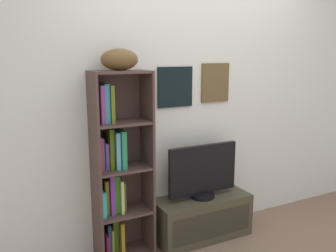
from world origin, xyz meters
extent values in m
cube|color=silver|center=(0.00, 1.13, 1.18)|extent=(4.80, 0.06, 2.36)
cube|color=black|center=(-0.20, 1.09, 1.37)|extent=(0.33, 0.02, 0.35)
cube|color=slate|center=(-0.20, 1.09, 1.37)|extent=(0.28, 0.01, 0.30)
cube|color=brown|center=(0.22, 1.09, 1.39)|extent=(0.29, 0.02, 0.35)
cube|color=gray|center=(0.22, 1.09, 1.39)|extent=(0.24, 0.01, 0.30)
cube|color=#4C3631|center=(-0.96, 0.96, 0.76)|extent=(0.02, 0.28, 1.53)
cube|color=#4C3631|center=(-0.52, 0.96, 0.76)|extent=(0.02, 0.28, 1.53)
cube|color=#4C3631|center=(-0.74, 1.10, 0.76)|extent=(0.46, 0.01, 1.53)
cube|color=#4C3631|center=(-0.74, 0.96, 0.38)|extent=(0.42, 0.27, 0.02)
cube|color=#4C3631|center=(-0.74, 0.96, 0.75)|extent=(0.42, 0.27, 0.02)
cube|color=#4C3631|center=(-0.74, 0.96, 1.13)|extent=(0.42, 0.27, 0.02)
cube|color=#4C3631|center=(-0.74, 0.96, 1.52)|extent=(0.42, 0.27, 0.02)
cube|color=#4D185C|center=(-0.93, 1.01, 0.13)|extent=(0.02, 0.16, 0.23)
cube|color=#671B43|center=(-0.91, 0.98, 0.13)|extent=(0.03, 0.22, 0.21)
cube|color=navy|center=(-0.88, 1.00, 0.16)|extent=(0.02, 0.18, 0.28)
cube|color=olive|center=(-0.85, 1.00, 0.14)|extent=(0.02, 0.18, 0.24)
cube|color=#394E14|center=(-0.82, 1.01, 0.18)|extent=(0.04, 0.15, 0.31)
cube|color=#A78122|center=(-0.77, 0.99, 0.16)|extent=(0.03, 0.19, 0.28)
cube|color=#36C6C2|center=(-0.93, 0.99, 0.49)|extent=(0.04, 0.21, 0.21)
cube|color=brown|center=(-0.88, 1.01, 0.53)|extent=(0.03, 0.17, 0.28)
cube|color=#6E328E|center=(-0.85, 1.00, 0.55)|extent=(0.03, 0.19, 0.32)
cube|color=#34751E|center=(-0.80, 1.01, 0.55)|extent=(0.04, 0.17, 0.31)
cube|color=#BBC86F|center=(-0.77, 0.99, 0.53)|extent=(0.02, 0.20, 0.27)
cube|color=#49542D|center=(-0.74, 1.01, 0.51)|extent=(0.02, 0.17, 0.24)
cube|color=#B62431|center=(-0.93, 0.99, 0.90)|extent=(0.03, 0.20, 0.27)
cube|color=#4D4272|center=(-0.90, 1.01, 0.89)|extent=(0.02, 0.16, 0.26)
cube|color=#503E78|center=(-0.87, 1.01, 0.87)|extent=(0.03, 0.16, 0.21)
cube|color=#435B12|center=(-0.83, 1.00, 0.92)|extent=(0.04, 0.18, 0.32)
cube|color=#59A0C1|center=(-0.79, 0.99, 0.91)|extent=(0.03, 0.20, 0.30)
cube|color=#288358|center=(-0.75, 0.98, 0.92)|extent=(0.04, 0.22, 0.31)
cube|color=maroon|center=(-0.93, 1.01, 1.24)|extent=(0.02, 0.16, 0.20)
cube|color=#803A84|center=(-0.90, 0.99, 1.28)|extent=(0.03, 0.20, 0.29)
cube|color=teal|center=(-0.87, 0.99, 1.28)|extent=(0.04, 0.20, 0.30)
cube|color=#576520|center=(-0.83, 0.98, 1.28)|extent=(0.03, 0.21, 0.29)
ellipsoid|color=brown|center=(-0.74, 0.96, 1.61)|extent=(0.30, 0.18, 0.16)
cube|color=#423A2B|center=(-0.01, 0.92, 0.19)|extent=(0.88, 0.36, 0.39)
cube|color=#302A1F|center=(-0.01, 0.75, 0.19)|extent=(0.79, 0.01, 0.25)
cylinder|color=black|center=(-0.01, 0.92, 0.41)|extent=(0.22, 0.22, 0.04)
cube|color=black|center=(-0.01, 0.92, 0.65)|extent=(0.67, 0.04, 0.44)
cube|color=white|center=(-0.01, 0.91, 0.65)|extent=(0.63, 0.01, 0.40)
camera|label=1|loc=(-1.63, -1.60, 1.64)|focal=37.54mm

